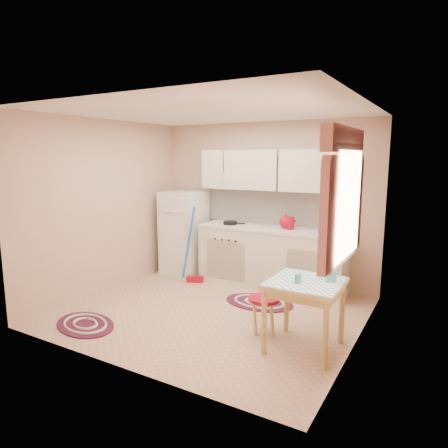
{
  "coord_description": "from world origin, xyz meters",
  "views": [
    {
      "loc": [
        2.58,
        -4.15,
        1.97
      ],
      "look_at": [
        0.05,
        0.25,
        1.11
      ],
      "focal_mm": 32.0,
      "sensor_mm": 36.0,
      "label": 1
    }
  ],
  "objects_px": {
    "stool": "(264,315)",
    "base_cabinets": "(271,259)",
    "fridge": "(184,233)",
    "table": "(304,315)"
  },
  "relations": [
    {
      "from": "table",
      "to": "fridge",
      "type": "bearing_deg",
      "value": 148.7
    },
    {
      "from": "base_cabinets",
      "to": "table",
      "type": "distance_m",
      "value": 1.99
    },
    {
      "from": "fridge",
      "to": "stool",
      "type": "xyz_separation_m",
      "value": [
        2.15,
        -1.49,
        -0.49
      ]
    },
    {
      "from": "stool",
      "to": "base_cabinets",
      "type": "bearing_deg",
      "value": 110.59
    },
    {
      "from": "base_cabinets",
      "to": "stool",
      "type": "height_order",
      "value": "base_cabinets"
    },
    {
      "from": "base_cabinets",
      "to": "stool",
      "type": "relative_size",
      "value": 5.36
    },
    {
      "from": "fridge",
      "to": "base_cabinets",
      "type": "height_order",
      "value": "fridge"
    },
    {
      "from": "fridge",
      "to": "base_cabinets",
      "type": "relative_size",
      "value": 0.62
    },
    {
      "from": "fridge",
      "to": "stool",
      "type": "bearing_deg",
      "value": -34.65
    },
    {
      "from": "fridge",
      "to": "table",
      "type": "distance_m",
      "value": 3.14
    }
  ]
}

